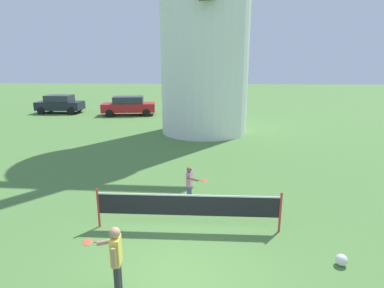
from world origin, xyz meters
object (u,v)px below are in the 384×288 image
Objects in this scene: stray_ball at (341,260)px; parked_car_black at (60,104)px; tennis_net at (188,205)px; player_far at (190,182)px; parked_car_red at (129,105)px; player_near at (115,256)px.

parked_car_black reaches higher than stray_ball.
stray_ball is at bearing -21.24° from tennis_net.
parked_car_black is at bearing 125.65° from player_far.
player_far is at bearing -54.35° from parked_car_black.
player_far reaches higher than stray_ball.
player_far reaches higher than tennis_net.
stray_ball is (3.49, -3.04, -0.53)m from player_far.
parked_car_red is at bearing 116.21° from stray_ball.
player_far is 4.66m from stray_ball.
parked_car_red is at bearing 108.77° from tennis_net.
tennis_net is 1.70m from player_far.
tennis_net is at bearing 63.28° from player_near.
player_far is 0.26× the size of parked_car_red.
stray_ball is at bearing -63.79° from parked_car_red.
parked_car_red is (6.28, -0.77, 0.00)m from parked_car_black.
player_near is (-1.21, -2.40, 0.09)m from tennis_net.
parked_car_black is 6.33m from parked_car_red.
player_far is at bearing -69.60° from parked_car_red.
tennis_net is 3.52× the size of player_near.
stray_ball is 0.07× the size of parked_car_black.
parked_car_black is at bearing 123.26° from tennis_net.
player_near is at bearing -62.24° from parked_car_black.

